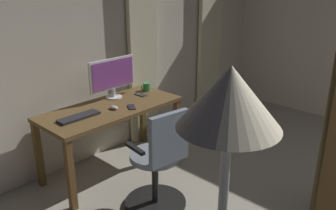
{
  "coord_description": "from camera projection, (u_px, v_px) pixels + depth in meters",
  "views": [
    {
      "loc": [
        2.52,
        0.2,
        1.99
      ],
      "look_at": [
        0.25,
        -1.94,
        0.84
      ],
      "focal_mm": 37.65,
      "sensor_mm": 36.0,
      "label": 1
    }
  ],
  "objects": [
    {
      "name": "back_room_partition",
      "position": [
        115.0,
        41.0,
        4.04
      ],
      "size": [
        5.43,
        0.1,
        2.56
      ],
      "primitive_type": "cube",
      "color": "beige",
      "rests_on": "ground"
    },
    {
      "name": "curtain_left_panel",
      "position": [
        210.0,
        40.0,
        5.17
      ],
      "size": [
        0.47,
        0.06,
        2.2
      ],
      "primitive_type": "cube",
      "color": "beige",
      "rests_on": "ground"
    },
    {
      "name": "curtain_right_panel",
      "position": [
        143.0,
        54.0,
        4.26
      ],
      "size": [
        0.43,
        0.06,
        2.2
      ],
      "primitive_type": "cube",
      "color": "beige",
      "rests_on": "ground"
    },
    {
      "name": "desk",
      "position": [
        112.0,
        115.0,
        3.64
      ],
      "size": [
        1.47,
        0.65,
        0.73
      ],
      "color": "brown",
      "rests_on": "ground"
    },
    {
      "name": "office_chair",
      "position": [
        159.0,
        165.0,
        3.04
      ],
      "size": [
        0.56,
        0.56,
        0.98
      ],
      "rotation": [
        0.0,
        0.0,
        3.0
      ],
      "color": "black",
      "rests_on": "ground"
    },
    {
      "name": "computer_monitor",
      "position": [
        113.0,
        75.0,
        3.79
      ],
      "size": [
        0.59,
        0.18,
        0.44
      ],
      "color": "white",
      "rests_on": "desk"
    },
    {
      "name": "computer_keyboard",
      "position": [
        79.0,
        117.0,
        3.31
      ],
      "size": [
        0.41,
        0.13,
        0.02
      ],
      "primitive_type": "cube",
      "color": "#232328",
      "rests_on": "desk"
    },
    {
      "name": "computer_mouse",
      "position": [
        114.0,
        107.0,
        3.53
      ],
      "size": [
        0.06,
        0.1,
        0.04
      ],
      "primitive_type": "ellipsoid",
      "color": "#B7BCC1",
      "rests_on": "desk"
    },
    {
      "name": "cell_phone_face_up",
      "position": [
        141.0,
        95.0,
        3.95
      ],
      "size": [
        0.08,
        0.15,
        0.01
      ],
      "primitive_type": "cube",
      "rotation": [
        0.0,
        0.0,
        0.06
      ],
      "color": "#333338",
      "rests_on": "desk"
    },
    {
      "name": "cell_phone_by_monitor",
      "position": [
        132.0,
        107.0,
        3.58
      ],
      "size": [
        0.13,
        0.16,
        0.01
      ],
      "primitive_type": "cube",
      "rotation": [
        0.0,
        0.0,
        -0.57
      ],
      "color": "#232328",
      "rests_on": "desk"
    },
    {
      "name": "mug_tea",
      "position": [
        146.0,
        87.0,
        4.09
      ],
      "size": [
        0.13,
        0.09,
        0.09
      ],
      "color": "#3D9951",
      "rests_on": "desk"
    },
    {
      "name": "floor_lamp",
      "position": [
        225.0,
        169.0,
        1.04
      ],
      "size": [
        0.3,
        0.3,
        1.77
      ],
      "color": "black",
      "rests_on": "ground"
    }
  ]
}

